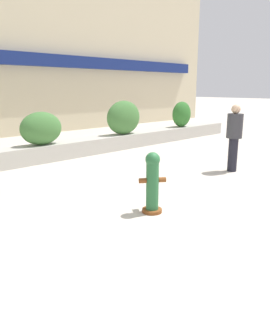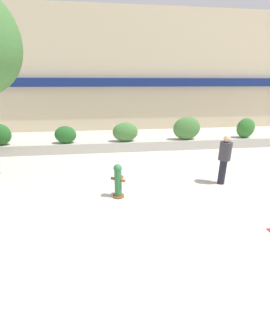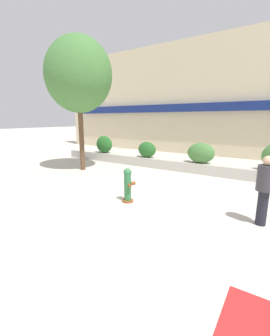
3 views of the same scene
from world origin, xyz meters
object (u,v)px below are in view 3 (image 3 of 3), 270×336
hedge_bush_0 (104,144)px  hedge_bush_1 (147,150)px  pedestrian (265,186)px  fire_hydrant (128,185)px  hedge_bush_2 (201,153)px  street_tree (78,75)px

hedge_bush_0 → hedge_bush_1: hedge_bush_0 is taller
hedge_bush_1 → pedestrian: size_ratio=0.61×
hedge_bush_1 → fire_hydrant: hedge_bush_1 is taller
hedge_bush_2 → street_tree: street_tree is taller
fire_hydrant → pedestrian: size_ratio=0.62×
street_tree → pedestrian: street_tree is taller
hedge_bush_0 → fire_hydrant: hedge_bush_0 is taller
hedge_bush_0 → hedge_bush_2: (6.08, 0.00, -0.04)m
hedge_bush_1 → pedestrian: (5.98, -4.52, 0.06)m
hedge_bush_1 → street_tree: 5.05m
hedge_bush_0 → street_tree: (0.79, -2.59, 3.57)m
hedge_bush_0 → fire_hydrant: bearing=-43.1°
pedestrian → street_tree: bearing=166.9°
hedge_bush_0 → pedestrian: (9.08, -4.52, -0.04)m
hedge_bush_2 → pedestrian: 5.43m
street_tree → hedge_bush_2: bearing=26.1°
hedge_bush_1 → pedestrian: 7.49m
hedge_bush_2 → pedestrian: bearing=-56.5°
street_tree → pedestrian: bearing=-13.1°
pedestrian → hedge_bush_2: bearing=123.5°
hedge_bush_1 → street_tree: street_tree is taller
fire_hydrant → hedge_bush_2: bearing=82.6°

